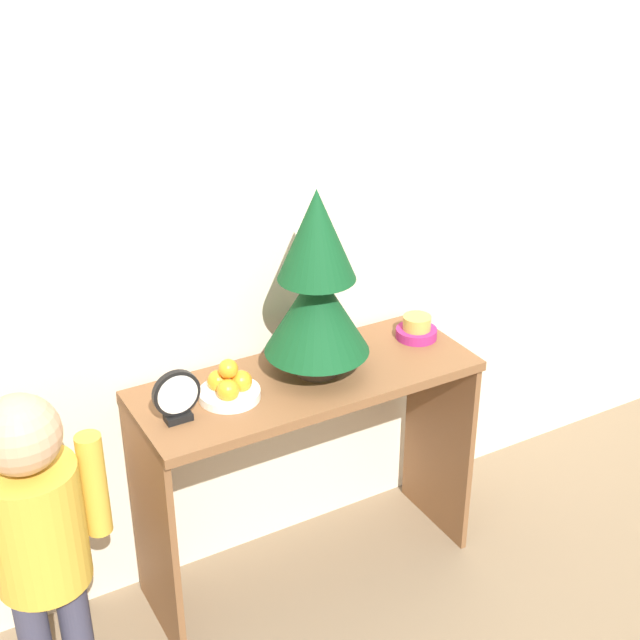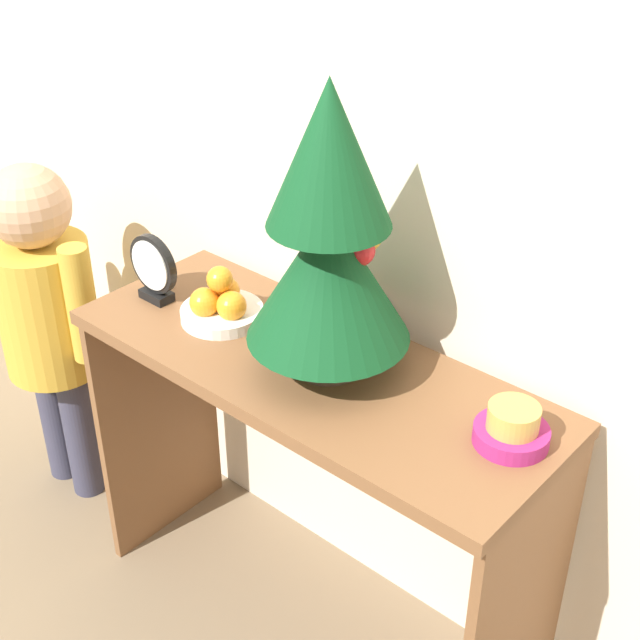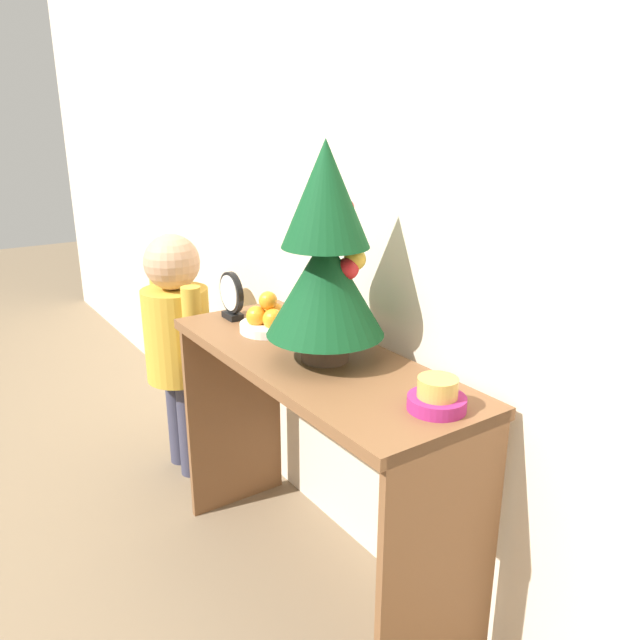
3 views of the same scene
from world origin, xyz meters
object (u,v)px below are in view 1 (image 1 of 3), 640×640
child_figure (36,522)px  mini_tree (317,286)px  desk_clock (177,397)px  singing_bowl (417,329)px  fruit_bowl (229,387)px

child_figure → mini_tree: bearing=5.1°
mini_tree → desk_clock: mini_tree is taller
singing_bowl → desk_clock: size_ratio=0.86×
fruit_bowl → child_figure: child_figure is taller
desk_clock → child_figure: 0.47m
singing_bowl → desk_clock: 0.84m
desk_clock → fruit_bowl: bearing=12.4°
mini_tree → fruit_bowl: 0.38m
mini_tree → child_figure: size_ratio=0.60×
singing_bowl → child_figure: (-1.25, -0.11, -0.19)m
child_figure → singing_bowl: bearing=5.1°
desk_clock → child_figure: child_figure is taller
mini_tree → fruit_bowl: bearing=-178.1°
fruit_bowl → singing_bowl: (0.67, 0.04, -0.01)m
fruit_bowl → child_figure: bearing=-173.3°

